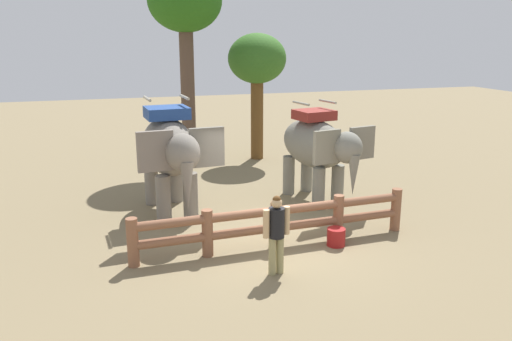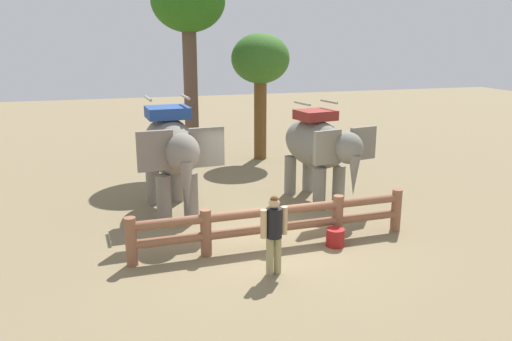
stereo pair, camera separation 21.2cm
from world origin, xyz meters
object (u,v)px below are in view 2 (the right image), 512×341
object	(u,v)px
tree_back_center	(260,63)
log_fence	(275,221)
elephant_near_left	(171,150)
elephant_center	(319,147)
feed_bucket	(335,237)
tree_far_left	(188,8)
tourist_woman_in_black	(274,229)

from	to	relation	value
tree_back_center	log_fence	bearing A→B (deg)	-104.31
elephant_near_left	tree_back_center	size ratio (longest dim) A/B	0.77
elephant_center	tree_back_center	bearing A→B (deg)	90.59
log_fence	tree_back_center	bearing A→B (deg)	75.69
elephant_center	feed_bucket	bearing A→B (deg)	-105.38
elephant_center	elephant_near_left	bearing A→B (deg)	178.86
elephant_center	tree_back_center	xyz separation A→B (m)	(-0.06, 5.61, 2.03)
feed_bucket	elephant_center	bearing A→B (deg)	74.62
elephant_center	tree_back_center	size ratio (longest dim) A/B	0.72
log_fence	feed_bucket	world-z (taller)	log_fence
log_fence	tree_far_left	size ratio (longest dim) A/B	0.95
log_fence	elephant_near_left	bearing A→B (deg)	124.02
log_fence	tree_far_left	world-z (taller)	tree_far_left
elephant_near_left	elephant_center	xyz separation A→B (m)	(4.12, -0.08, -0.14)
tree_far_left	feed_bucket	distance (m)	10.09
log_fence	elephant_center	distance (m)	3.67
elephant_center	feed_bucket	xyz separation A→B (m)	(-0.86, -3.11, -1.41)
tourist_woman_in_black	tree_back_center	world-z (taller)	tree_back_center
log_fence	tree_far_left	bearing A→B (deg)	93.93
feed_bucket	elephant_near_left	bearing A→B (deg)	135.55
log_fence	elephant_near_left	world-z (taller)	elephant_near_left
tourist_woman_in_black	tree_far_left	distance (m)	10.38
elephant_center	tree_far_left	size ratio (longest dim) A/B	0.50
log_fence	tourist_woman_in_black	xyz separation A→B (m)	(-0.44, -1.31, 0.35)
log_fence	feed_bucket	xyz separation A→B (m)	(1.34, -0.35, -0.40)
elephant_near_left	tree_far_left	size ratio (longest dim) A/B	0.53
elephant_near_left	elephant_center	world-z (taller)	elephant_near_left
tree_back_center	feed_bucket	bearing A→B (deg)	-95.23
tourist_woman_in_black	tree_far_left	size ratio (longest dim) A/B	0.24
log_fence	tree_back_center	xyz separation A→B (m)	(2.14, 8.38, 3.03)
elephant_near_left	tree_far_left	world-z (taller)	tree_far_left
tourist_woman_in_black	tree_back_center	bearing A→B (deg)	75.10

